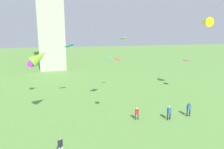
# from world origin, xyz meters

# --- Properties ---
(person_0) EXTENTS (0.49, 0.24, 1.57)m
(person_0) POSITION_xyz_m (1.93, 16.79, 0.89)
(person_0) COLOR #2D3338
(person_0) RESTS_ON ground_plane
(person_1) EXTENTS (0.54, 0.40, 1.81)m
(person_1) POSITION_xyz_m (5.77, 15.88, 1.02)
(person_1) COLOR #1E2333
(person_1) RESTS_ON ground_plane
(person_4) EXTENTS (0.44, 0.50, 1.66)m
(person_4) POSITION_xyz_m (-7.24, 10.98, 0.94)
(person_4) COLOR silver
(person_4) RESTS_ON ground_plane
(person_5) EXTENTS (0.56, 0.33, 1.82)m
(person_5) POSITION_xyz_m (8.74, 16.36, 1.03)
(person_5) COLOR #1E2333
(person_5) RESTS_ON ground_plane
(kite_flying_0) EXTENTS (0.75, 0.94, 0.21)m
(kite_flying_0) POSITION_xyz_m (-0.72, 16.32, 7.69)
(kite_flying_0) COLOR #C5432F
(kite_flying_1) EXTENTS (1.72, 1.79, 0.35)m
(kite_flying_1) POSITION_xyz_m (-0.37, 23.89, 6.95)
(kite_flying_1) COLOR #23B9A4
(kite_flying_2) EXTENTS (1.02, 0.84, 0.35)m
(kite_flying_2) POSITION_xyz_m (2.77, 26.51, 9.46)
(kite_flying_2) COLOR #5ABA2A
(kite_flying_3) EXTENTS (1.56, 2.17, 1.55)m
(kite_flying_3) POSITION_xyz_m (15.63, 24.32, 12.00)
(kite_flying_3) COLOR yellow
(kite_flying_4) EXTENTS (1.63, 1.93, 1.46)m
(kite_flying_4) POSITION_xyz_m (-11.48, 29.46, 5.21)
(kite_flying_4) COLOR purple
(kite_flying_5) EXTENTS (2.60, 1.93, 2.18)m
(kite_flying_5) POSITION_xyz_m (-9.33, 18.82, 7.84)
(kite_flying_5) COLOR #6ABA26
(kite_flying_6) EXTENTS (1.12, 1.40, 0.19)m
(kite_flying_6) POSITION_xyz_m (14.29, 26.86, 5.50)
(kite_flying_6) COLOR #B71F6E
(kite_flying_7) EXTENTS (1.48, 1.20, 0.67)m
(kite_flying_7) POSITION_xyz_m (-5.62, 25.12, 8.59)
(kite_flying_7) COLOR #228EC4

